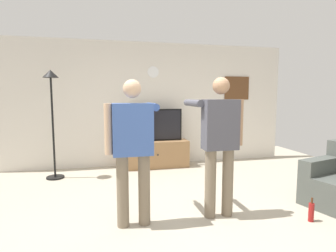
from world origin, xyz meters
The scene contains 10 objects.
ground_plane centered at (0.00, 0.00, 0.00)m, with size 8.40×8.40×0.00m, color #B2A893.
back_wall centered at (0.00, 2.95, 1.35)m, with size 6.40×0.10×2.70m, color silver.
tv_stand centered at (0.08, 2.60, 0.29)m, with size 1.40×0.44×0.57m.
television centered at (0.08, 2.65, 0.92)m, with size 1.16×0.07×0.68m.
wall_clock centered at (0.08, 2.89, 2.06)m, with size 0.25×0.25×0.03m, color white.
framed_picture centered at (2.10, 2.90, 1.72)m, with size 0.61×0.04×0.54m, color brown.
floor_lamp centered at (-1.91, 2.25, 1.43)m, with size 0.32×0.32×2.01m.
person_standing_nearer_lamp centered at (-0.66, 0.06, 0.99)m, with size 0.64×0.78×1.72m.
person_standing_nearer_couch centered at (0.42, 0.06, 1.01)m, with size 0.61×0.78×1.76m.
beverage_bottle centered at (1.47, -0.35, 0.12)m, with size 0.07×0.07×0.30m.
Camera 1 is at (-0.97, -3.05, 1.53)m, focal length 28.96 mm.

